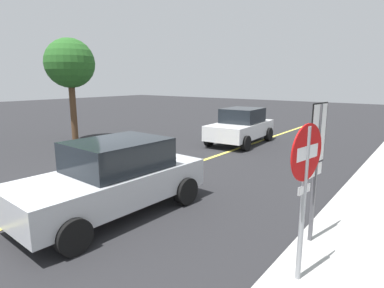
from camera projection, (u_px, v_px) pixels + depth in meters
ground_plane at (72, 205)px, 7.36m from camera, size 80.00×80.00×0.00m
lane_marking_centre at (160, 175)px, 9.69m from camera, size 28.00×0.16×0.01m
stop_sign at (305, 179)px, 4.12m from camera, size 0.75×0.15×2.34m
speed_limit_sign at (317, 149)px, 5.14m from camera, size 0.54×0.08×2.52m
car_white_far_lane at (241, 126)px, 14.45m from camera, size 3.99×2.19×1.60m
car_silver_approaching at (113, 177)px, 6.81m from camera, size 4.26×2.14×1.60m
tree_left_verge at (70, 64)px, 14.55m from camera, size 2.27×2.27×4.78m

